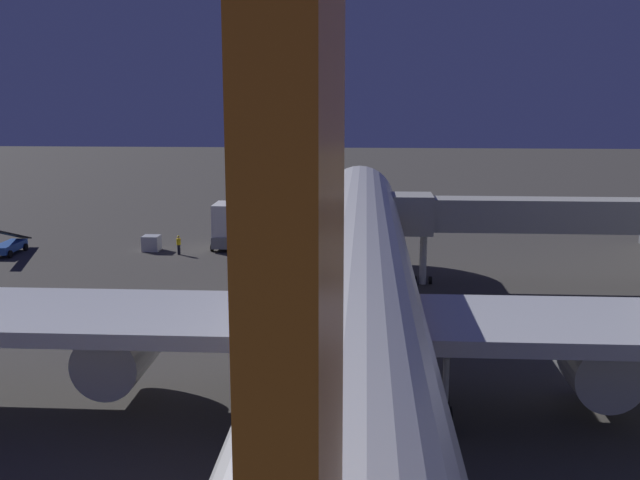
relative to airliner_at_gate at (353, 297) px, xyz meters
The scene contains 11 objects.
ground_plane 13.53m from the airliner_at_gate, 90.00° to the right, with size 320.00×320.00×0.00m, color #383533.
airliner_at_gate is the anchor object (origin of this frame).
jet_bridge 27.15m from the airliner_at_gate, 118.21° to the right, with size 24.15×3.40×7.11m.
belt_loader 46.45m from the airliner_at_gate, 44.95° to the right, with size 1.96×7.85×3.17m.
cargo_truck_aft 39.12m from the airliner_at_gate, 70.60° to the right, with size 2.36×5.41×4.44m.
baggage_container_spare 40.54m from the airliner_at_gate, 60.48° to the right, with size 1.57×1.57×1.45m, color #B7BABF.
ground_crew_near_nose_gear 37.68m from the airliner_at_gate, 63.33° to the right, with size 0.40×0.40×1.81m.
ground_crew_by_belt_loader 36.65m from the airliner_at_gate, 81.44° to the right, with size 0.40×0.40×1.90m.
ground_crew_marshaller_fwd 37.34m from the airliner_at_gate, 78.87° to the right, with size 0.40×0.40×1.76m.
traffic_cone_nose_port 34.04m from the airliner_at_gate, 93.75° to the right, with size 0.36×0.36×0.55m, color orange.
traffic_cone_nose_starboard 34.04m from the airliner_at_gate, 86.25° to the right, with size 0.36×0.36×0.55m, color orange.
Camera 1 is at (-0.50, 45.94, 14.82)m, focal length 41.86 mm.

